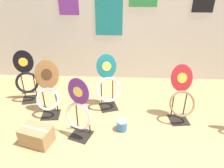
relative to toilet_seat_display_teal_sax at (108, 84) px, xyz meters
The scene contains 8 objects.
wall_back 1.45m from the toilet_seat_display_teal_sax, 74.42° to the left, with size 8.00×0.07×2.60m.
toilet_seat_display_teal_sax is the anchor object (origin of this frame).
toilet_seat_display_jazz_black 1.40m from the toilet_seat_display_teal_sax, behind, with size 0.40×0.34×0.92m.
toilet_seat_display_woodgrain 0.94m from the toilet_seat_display_teal_sax, 165.33° to the right, with size 0.39×0.40×0.88m.
toilet_seat_display_crimson_swirl 1.15m from the toilet_seat_display_teal_sax, 14.32° to the right, with size 0.42×0.41×0.86m.
toilet_seat_display_purple_note 0.81m from the toilet_seat_display_teal_sax, 114.98° to the right, with size 0.40×0.36×0.90m.
paint_can 0.72m from the toilet_seat_display_teal_sax, 67.82° to the right, with size 0.16×0.16×0.16m.
storage_box 1.31m from the toilet_seat_display_teal_sax, 135.31° to the right, with size 0.46×0.37×0.24m.
Camera 1 is at (-0.10, -1.66, 2.15)m, focal length 35.00 mm.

